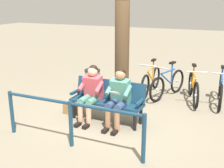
% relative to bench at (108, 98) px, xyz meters
% --- Properties ---
extents(ground_plane, '(40.00, 40.00, 0.00)m').
position_rel_bench_xyz_m(ground_plane, '(-0.09, -0.06, -0.51)').
color(ground_plane, gray).
extents(bench, '(1.61, 0.53, 0.87)m').
position_rel_bench_xyz_m(bench, '(0.00, 0.00, 0.00)').
color(bench, navy).
rests_on(bench, ground).
extents(person_reading, '(0.50, 0.77, 1.20)m').
position_rel_bench_xyz_m(person_reading, '(-0.32, 0.17, 0.16)').
color(person_reading, '#4C8C7A').
rests_on(person_reading, ground).
extents(person_companion, '(0.50, 0.77, 1.20)m').
position_rel_bench_xyz_m(person_companion, '(0.32, 0.15, 0.16)').
color(person_companion, '#D84C59').
rests_on(person_companion, ground).
extents(handbag, '(0.32, 0.18, 0.24)m').
position_rel_bench_xyz_m(handbag, '(0.93, 0.05, -0.39)').
color(handbag, olive).
rests_on(handbag, ground).
extents(tree_trunk, '(0.35, 0.35, 3.15)m').
position_rel_bench_xyz_m(tree_trunk, '(0.12, -1.08, 1.07)').
color(tree_trunk, '#4C3823').
rests_on(tree_trunk, ground).
extents(litter_bin, '(0.40, 0.40, 0.79)m').
position_rel_bench_xyz_m(litter_bin, '(0.93, -1.08, -0.11)').
color(litter_bin, slate).
rests_on(litter_bin, ground).
extents(bicycle_purple, '(0.48, 1.68, 0.94)m').
position_rel_bench_xyz_m(bicycle_purple, '(-2.16, -2.01, -0.15)').
color(bicycle_purple, black).
rests_on(bicycle_purple, ground).
extents(bicycle_green, '(0.59, 1.64, 0.94)m').
position_rel_bench_xyz_m(bicycle_green, '(-1.51, -1.93, -0.15)').
color(bicycle_green, black).
rests_on(bicycle_green, ground).
extents(bicycle_blue, '(0.65, 1.61, 0.94)m').
position_rel_bench_xyz_m(bicycle_blue, '(-0.84, -2.00, -0.15)').
color(bicycle_blue, black).
rests_on(bicycle_blue, ground).
extents(bicycle_silver, '(0.48, 1.68, 0.94)m').
position_rel_bench_xyz_m(bicycle_silver, '(-0.34, -2.13, -0.15)').
color(bicycle_silver, black).
rests_on(bicycle_silver, ground).
extents(railing_fence, '(2.75, 0.09, 0.85)m').
position_rel_bench_xyz_m(railing_fence, '(0.12, 1.32, 0.07)').
color(railing_fence, navy).
rests_on(railing_fence, ground).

